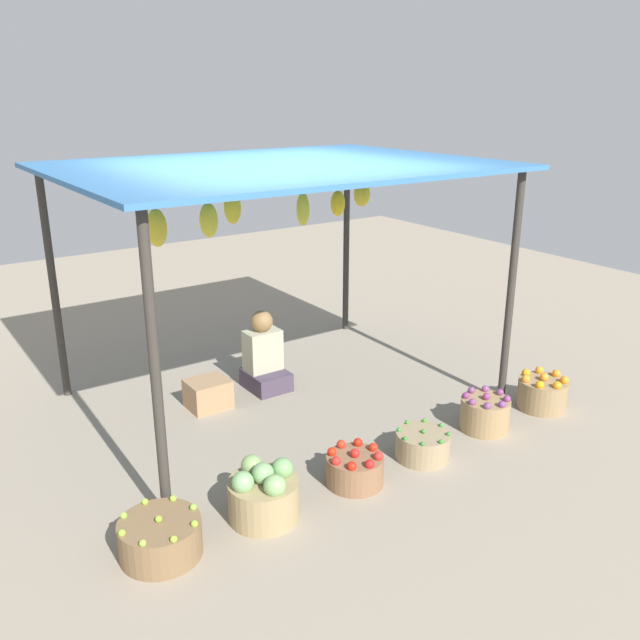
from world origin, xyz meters
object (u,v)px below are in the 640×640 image
(vendor_person, at_px, (264,359))
(basket_purple_onions, at_px, (485,413))
(basket_oranges, at_px, (542,393))
(basket_cabbages, at_px, (264,494))
(basket_limes, at_px, (160,538))
(wooden_crate_near_vendor, at_px, (208,394))
(basket_red_tomatoes, at_px, (355,469))
(basket_green_chilies, at_px, (423,445))

(vendor_person, xyz_separation_m, basket_purple_onions, (1.11, -1.82, -0.15))
(basket_purple_onions, relative_size, basket_oranges, 0.94)
(basket_cabbages, bearing_deg, basket_limes, 177.88)
(wooden_crate_near_vendor, bearing_deg, vendor_person, 7.59)
(vendor_person, distance_m, basket_oranges, 2.61)
(basket_cabbages, height_order, basket_red_tomatoes, basket_cabbages)
(basket_purple_onions, bearing_deg, basket_red_tomatoes, -178.46)
(basket_red_tomatoes, bearing_deg, basket_limes, 178.34)
(basket_limes, relative_size, basket_purple_onions, 1.24)
(basket_limes, height_order, basket_purple_onions, basket_purple_onions)
(basket_red_tomatoes, distance_m, basket_purple_onions, 1.43)
(vendor_person, bearing_deg, basket_purple_onions, -58.47)
(basket_cabbages, xyz_separation_m, basket_red_tomatoes, (0.76, -0.02, -0.06))
(basket_limes, height_order, basket_green_chilies, basket_limes)
(basket_oranges, bearing_deg, basket_limes, 179.69)
(basket_purple_onions, xyz_separation_m, basket_oranges, (0.74, -0.02, -0.00))
(basket_limes, distance_m, basket_purple_onions, 2.92)
(vendor_person, relative_size, wooden_crate_near_vendor, 2.11)
(basket_purple_onions, distance_m, basket_oranges, 0.74)
(basket_green_chilies, xyz_separation_m, basket_purple_onions, (0.76, 0.05, 0.04))
(basket_limes, xyz_separation_m, basket_oranges, (3.66, -0.02, 0.02))
(basket_cabbages, relative_size, basket_red_tomatoes, 1.14)
(basket_cabbages, distance_m, basket_green_chilies, 1.43)
(basket_cabbages, bearing_deg, basket_oranges, 0.13)
(vendor_person, relative_size, basket_cabbages, 1.61)
(vendor_person, height_order, basket_oranges, vendor_person)
(basket_cabbages, height_order, basket_green_chilies, basket_cabbages)
(basket_limes, distance_m, basket_oranges, 3.66)
(basket_purple_onions, bearing_deg, basket_limes, 179.91)
(basket_green_chilies, relative_size, wooden_crate_near_vendor, 1.16)
(basket_limes, xyz_separation_m, basket_cabbages, (0.73, -0.03, 0.06))
(basket_limes, height_order, basket_cabbages, basket_cabbages)
(basket_limes, relative_size, basket_cabbages, 1.06)
(vendor_person, relative_size, basket_limes, 1.52)
(basket_purple_onions, distance_m, wooden_crate_near_vendor, 2.47)
(basket_red_tomatoes, xyz_separation_m, basket_purple_onions, (1.43, 0.04, 0.03))
(basket_limes, bearing_deg, basket_green_chilies, -1.50)
(basket_red_tomatoes, xyz_separation_m, wooden_crate_near_vendor, (-0.33, 1.77, 0.01))
(basket_purple_onions, bearing_deg, basket_cabbages, -179.42)
(vendor_person, height_order, basket_limes, vendor_person)
(basket_red_tomatoes, xyz_separation_m, basket_green_chilies, (0.66, -0.01, -0.01))
(vendor_person, bearing_deg, basket_oranges, -44.63)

